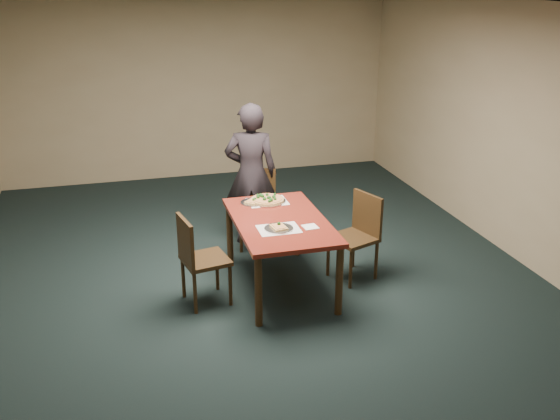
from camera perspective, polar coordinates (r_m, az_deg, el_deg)
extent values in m
plane|color=black|center=(6.50, -1.99, -7.20)|extent=(8.00, 8.00, 0.00)
plane|color=tan|center=(9.81, -7.59, 11.03)|extent=(6.00, 0.00, 6.00)
plane|color=tan|center=(7.23, 21.79, 6.14)|extent=(0.00, 8.00, 8.00)
plane|color=white|center=(5.74, -2.36, 18.27)|extent=(8.00, 8.00, 0.00)
cube|color=#5F1913|center=(6.24, 0.00, -1.05)|extent=(0.90, 1.50, 0.04)
cylinder|color=black|center=(5.71, -1.98, -7.45)|extent=(0.07, 0.07, 0.70)
cylinder|color=black|center=(6.93, -4.61, -2.16)|extent=(0.07, 0.07, 0.70)
cylinder|color=black|center=(5.92, 5.44, -6.47)|extent=(0.07, 0.07, 0.70)
cylinder|color=black|center=(7.10, 1.58, -1.52)|extent=(0.07, 0.07, 0.70)
cube|color=black|center=(7.30, -2.10, -0.07)|extent=(0.52, 0.52, 0.04)
cylinder|color=black|center=(7.23, -3.58, -2.31)|extent=(0.04, 0.04, 0.43)
cylinder|color=black|center=(7.56, -3.35, -1.22)|extent=(0.04, 0.04, 0.43)
cylinder|color=black|center=(7.21, -0.73, -2.34)|extent=(0.04, 0.04, 0.43)
cylinder|color=black|center=(7.54, -0.63, -1.25)|extent=(0.04, 0.04, 0.43)
cube|color=black|center=(7.39, -2.03, 2.20)|extent=(0.41, 0.15, 0.44)
cube|color=black|center=(6.11, -6.83, -4.56)|extent=(0.49, 0.49, 0.04)
cylinder|color=black|center=(6.12, -4.56, -6.89)|extent=(0.04, 0.04, 0.43)
cylinder|color=black|center=(6.02, -7.77, -7.56)|extent=(0.04, 0.04, 0.43)
cylinder|color=black|center=(6.42, -5.77, -5.53)|extent=(0.04, 0.04, 0.43)
cylinder|color=black|center=(6.32, -8.83, -6.13)|extent=(0.04, 0.04, 0.43)
cube|color=black|center=(5.96, -8.64, -2.81)|extent=(0.11, 0.42, 0.44)
cube|color=black|center=(6.59, 6.69, -2.61)|extent=(0.54, 0.54, 0.04)
cylinder|color=black|center=(6.70, 4.42, -4.32)|extent=(0.04, 0.04, 0.43)
cylinder|color=black|center=(6.91, 6.72, -3.55)|extent=(0.04, 0.04, 0.43)
cylinder|color=black|center=(6.45, 6.48, -5.41)|extent=(0.04, 0.04, 0.43)
cylinder|color=black|center=(6.68, 8.79, -4.58)|extent=(0.04, 0.04, 0.43)
cube|color=black|center=(6.62, 8.00, -0.31)|extent=(0.18, 0.41, 0.44)
imported|color=black|center=(7.32, -2.65, 3.28)|extent=(0.71, 0.56, 1.69)
cube|color=white|center=(6.72, -1.15, 0.78)|extent=(0.42, 0.32, 0.00)
cube|color=white|center=(6.00, -0.12, -1.74)|extent=(0.40, 0.30, 0.00)
cylinder|color=silver|center=(6.71, -1.15, 0.84)|extent=(0.39, 0.39, 0.01)
cylinder|color=#BB8648|center=(6.71, -1.15, 0.97)|extent=(0.35, 0.35, 0.02)
cylinder|color=#E2C476|center=(6.70, -1.15, 1.08)|extent=(0.32, 0.32, 0.01)
sphere|color=#143B12|center=(6.70, -2.03, 1.20)|extent=(0.04, 0.04, 0.04)
sphere|color=#143B12|center=(6.68, -0.97, 1.15)|extent=(0.04, 0.04, 0.04)
sphere|color=#143B12|center=(6.70, -0.57, 1.21)|extent=(0.04, 0.04, 0.04)
sphere|color=#143B12|center=(6.77, -1.19, 1.42)|extent=(0.03, 0.03, 0.03)
sphere|color=#143B12|center=(6.57, -0.98, 0.81)|extent=(0.03, 0.03, 0.03)
sphere|color=#143B12|center=(6.64, -1.42, 1.01)|extent=(0.04, 0.04, 0.04)
sphere|color=#143B12|center=(6.68, -1.03, 1.14)|extent=(0.04, 0.04, 0.04)
sphere|color=#143B12|center=(6.64, -1.42, 1.03)|extent=(0.04, 0.04, 0.04)
sphere|color=#143B12|center=(6.60, -0.83, 0.92)|extent=(0.04, 0.04, 0.04)
sphere|color=#143B12|center=(6.72, -1.63, 1.29)|extent=(0.04, 0.04, 0.04)
sphere|color=#143B12|center=(6.78, -0.47, 1.44)|extent=(0.03, 0.03, 0.03)
sphere|color=#143B12|center=(6.75, -1.77, 1.35)|extent=(0.04, 0.04, 0.04)
sphere|color=#143B12|center=(6.67, -1.06, 1.12)|extent=(0.04, 0.04, 0.04)
sphere|color=#143B12|center=(6.76, -2.05, 1.36)|extent=(0.03, 0.03, 0.03)
sphere|color=#143B12|center=(6.64, -0.46, 1.03)|extent=(0.03, 0.03, 0.03)
cylinder|color=silver|center=(6.00, -0.12, -1.69)|extent=(0.28, 0.28, 0.01)
cube|color=#BB8648|center=(6.00, -0.12, -1.58)|extent=(0.15, 0.19, 0.02)
cube|color=#E2C476|center=(5.99, -0.12, -1.48)|extent=(0.12, 0.15, 0.01)
sphere|color=#143B12|center=(6.02, -0.10, -1.25)|extent=(0.03, 0.03, 0.03)
sphere|color=#143B12|center=(6.03, -0.06, -1.23)|extent=(0.03, 0.03, 0.03)
cylinder|color=silver|center=(6.68, -2.44, 0.69)|extent=(0.28, 0.28, 0.01)
cube|color=#BB8648|center=(6.68, -2.44, 0.80)|extent=(0.21, 0.21, 0.02)
cube|color=#E2C476|center=(6.67, -2.44, 0.89)|extent=(0.17, 0.17, 0.01)
sphere|color=#143B12|center=(6.67, -2.31, 1.01)|extent=(0.03, 0.03, 0.03)
sphere|color=#143B12|center=(6.66, -2.41, 0.97)|extent=(0.03, 0.03, 0.03)
cube|color=white|center=(6.05, 2.78, -1.55)|extent=(0.15, 0.15, 0.01)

